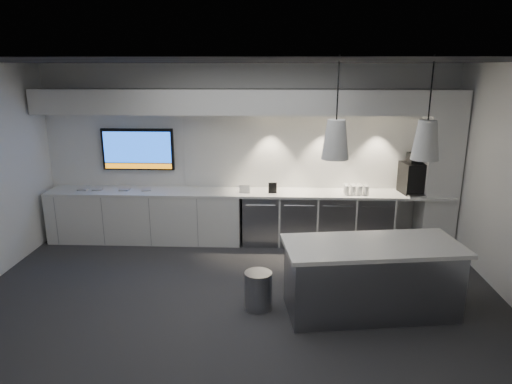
{
  "coord_description": "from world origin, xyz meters",
  "views": [
    {
      "loc": [
        0.48,
        -5.27,
        2.94
      ],
      "look_at": [
        0.21,
        1.1,
        1.19
      ],
      "focal_mm": 32.0,
      "sensor_mm": 36.0,
      "label": 1
    }
  ],
  "objects_px": {
    "bin": "(258,290)",
    "coffee_machine": "(413,177)",
    "wall_tv": "(138,149)",
    "island": "(371,278)"
  },
  "relations": [
    {
      "from": "bin",
      "to": "coffee_machine",
      "type": "distance_m",
      "value": 3.52
    },
    {
      "from": "coffee_machine",
      "to": "wall_tv",
      "type": "bearing_deg",
      "value": 168.67
    },
    {
      "from": "bin",
      "to": "coffee_machine",
      "type": "relative_size",
      "value": 0.71
    },
    {
      "from": "island",
      "to": "bin",
      "type": "height_order",
      "value": "island"
    },
    {
      "from": "island",
      "to": "coffee_machine",
      "type": "xyz_separation_m",
      "value": [
        1.12,
        2.33,
        0.73
      ]
    },
    {
      "from": "island",
      "to": "coffee_machine",
      "type": "relative_size",
      "value": 3.26
    },
    {
      "from": "bin",
      "to": "coffee_machine",
      "type": "xyz_separation_m",
      "value": [
        2.49,
        2.3,
        0.94
      ]
    },
    {
      "from": "bin",
      "to": "island",
      "type": "bearing_deg",
      "value": -0.93
    },
    {
      "from": "wall_tv",
      "to": "coffee_machine",
      "type": "height_order",
      "value": "wall_tv"
    },
    {
      "from": "bin",
      "to": "coffee_machine",
      "type": "bearing_deg",
      "value": 42.74
    }
  ]
}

